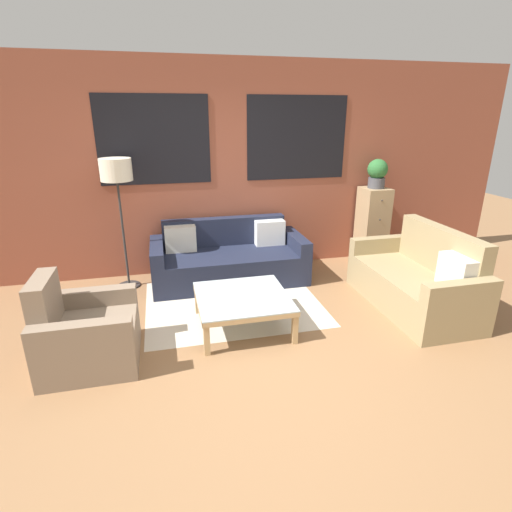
{
  "coord_description": "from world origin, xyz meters",
  "views": [
    {
      "loc": [
        -0.92,
        -2.98,
        2.12
      ],
      "look_at": [
        0.1,
        1.28,
        0.55
      ],
      "focal_mm": 28.0,
      "sensor_mm": 36.0,
      "label": 1
    }
  ],
  "objects_px": {
    "couch_dark": "(229,260)",
    "drawer_cabinet": "(372,225)",
    "coffee_table": "(243,300)",
    "settee_vintage": "(417,282)",
    "floor_lamp": "(117,177)",
    "armchair_corner": "(86,334)",
    "potted_plant": "(377,173)"
  },
  "relations": [
    {
      "from": "coffee_table",
      "to": "floor_lamp",
      "type": "distance_m",
      "value": 2.15
    },
    {
      "from": "drawer_cabinet",
      "to": "armchair_corner",
      "type": "bearing_deg",
      "value": -154.5
    },
    {
      "from": "armchair_corner",
      "to": "settee_vintage",
      "type": "bearing_deg",
      "value": 4.52
    },
    {
      "from": "settee_vintage",
      "to": "coffee_table",
      "type": "bearing_deg",
      "value": 179.97
    },
    {
      "from": "floor_lamp",
      "to": "armchair_corner",
      "type": "bearing_deg",
      "value": -98.64
    },
    {
      "from": "armchair_corner",
      "to": "floor_lamp",
      "type": "height_order",
      "value": "floor_lamp"
    },
    {
      "from": "couch_dark",
      "to": "settee_vintage",
      "type": "height_order",
      "value": "settee_vintage"
    },
    {
      "from": "armchair_corner",
      "to": "potted_plant",
      "type": "distance_m",
      "value": 4.28
    },
    {
      "from": "coffee_table",
      "to": "armchair_corner",
      "type": "bearing_deg",
      "value": -169.32
    },
    {
      "from": "settee_vintage",
      "to": "coffee_table",
      "type": "distance_m",
      "value": 2.03
    },
    {
      "from": "settee_vintage",
      "to": "drawer_cabinet",
      "type": "height_order",
      "value": "drawer_cabinet"
    },
    {
      "from": "coffee_table",
      "to": "potted_plant",
      "type": "relative_size",
      "value": 2.27
    },
    {
      "from": "settee_vintage",
      "to": "potted_plant",
      "type": "distance_m",
      "value": 1.84
    },
    {
      "from": "couch_dark",
      "to": "drawer_cabinet",
      "type": "xyz_separation_m",
      "value": [
        2.19,
        0.21,
        0.28
      ]
    },
    {
      "from": "couch_dark",
      "to": "coffee_table",
      "type": "distance_m",
      "value": 1.3
    },
    {
      "from": "settee_vintage",
      "to": "armchair_corner",
      "type": "distance_m",
      "value": 3.52
    },
    {
      "from": "couch_dark",
      "to": "floor_lamp",
      "type": "xyz_separation_m",
      "value": [
        -1.3,
        0.08,
        1.14
      ]
    },
    {
      "from": "couch_dark",
      "to": "potted_plant",
      "type": "distance_m",
      "value": 2.44
    },
    {
      "from": "coffee_table",
      "to": "couch_dark",
      "type": "bearing_deg",
      "value": 86.51
    },
    {
      "from": "armchair_corner",
      "to": "drawer_cabinet",
      "type": "height_order",
      "value": "drawer_cabinet"
    },
    {
      "from": "couch_dark",
      "to": "settee_vintage",
      "type": "xyz_separation_m",
      "value": [
        1.95,
        -1.3,
        0.03
      ]
    },
    {
      "from": "coffee_table",
      "to": "drawer_cabinet",
      "type": "distance_m",
      "value": 2.74
    },
    {
      "from": "couch_dark",
      "to": "coffee_table",
      "type": "bearing_deg",
      "value": -93.49
    },
    {
      "from": "settee_vintage",
      "to": "floor_lamp",
      "type": "xyz_separation_m",
      "value": [
        -3.26,
        1.38,
        1.1
      ]
    },
    {
      "from": "couch_dark",
      "to": "drawer_cabinet",
      "type": "distance_m",
      "value": 2.22
    },
    {
      "from": "drawer_cabinet",
      "to": "floor_lamp",
      "type": "bearing_deg",
      "value": -177.86
    },
    {
      "from": "armchair_corner",
      "to": "coffee_table",
      "type": "xyz_separation_m",
      "value": [
        1.48,
        0.28,
        0.03
      ]
    },
    {
      "from": "settee_vintage",
      "to": "floor_lamp",
      "type": "bearing_deg",
      "value": 157.05
    },
    {
      "from": "settee_vintage",
      "to": "coffee_table",
      "type": "height_order",
      "value": "settee_vintage"
    },
    {
      "from": "coffee_table",
      "to": "floor_lamp",
      "type": "height_order",
      "value": "floor_lamp"
    },
    {
      "from": "coffee_table",
      "to": "drawer_cabinet",
      "type": "bearing_deg",
      "value": 33.59
    },
    {
      "from": "couch_dark",
      "to": "potted_plant",
      "type": "height_order",
      "value": "potted_plant"
    }
  ]
}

